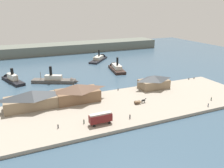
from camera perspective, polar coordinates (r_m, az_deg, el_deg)
The scene contains 21 objects.
ground_plane at distance 117.35m, azimuth 0.15°, elevation -1.33°, with size 320.00×320.00×0.00m, color #385166.
quay_promenade at distance 98.81m, azimuth 5.31°, elevation -4.97°, with size 110.00×36.00×1.20m, color #9E9384.
seawall_edge at distance 114.10m, azimuth 0.88°, elevation -1.65°, with size 110.00×0.80×1.00m, color gray.
ferry_shed_east_terminal at distance 97.63m, azimuth -19.04°, elevation -3.52°, with size 22.08×9.53×7.31m.
ferry_shed_central_terminal at distance 100.11m, azimuth -8.50°, elevation -2.05°, with size 18.47×10.20×7.54m.
ferry_shed_west_terminal at distance 116.75m, azimuth 10.30°, elevation 0.60°, with size 14.69×8.62×6.52m.
street_tram at distance 80.37m, azimuth -2.85°, elevation -8.33°, with size 8.05×2.59×4.09m.
horse_cart at distance 97.93m, azimuth 6.91°, elevation -4.28°, with size 5.55×1.66×1.87m.
pedestrian_near_east_shed at distance 80.52m, azimuth -13.20°, elevation -10.14°, with size 0.39×0.39×1.57m.
pedestrian_walking_east at distance 102.11m, azimuth 22.70°, elevation -4.82°, with size 0.39×0.39×1.56m.
pedestrian_walking_west at distance 81.92m, azimuth -6.96°, elevation -9.18°, with size 0.42×0.42×1.68m.
pedestrian_by_tram at distance 84.90m, azimuth 4.46°, elevation -8.03°, with size 0.43×0.43×1.75m.
pedestrian_at_waters_edge at distance 109.31m, azimuth 23.34°, elevation -3.38°, with size 0.39×0.39×1.57m.
mooring_post_east at distance 138.29m, azimuth 19.63°, elevation 1.39°, with size 0.44×0.44×0.90m, color black.
mooring_post_west at distance 135.92m, azimuth 18.47°, elevation 1.23°, with size 0.44×0.44×0.90m, color black.
mooring_post_center_west at distance 112.22m, azimuth 1.51°, elevation -1.39°, with size 0.44×0.44×0.90m, color black.
ferry_mid_harbor at distance 183.82m, azimuth -2.97°, elevation 6.36°, with size 21.78×23.69×10.43m.
ferry_departing_north at distance 130.58m, azimuth -13.09°, elevation 0.93°, with size 25.29×15.96×10.56m.
ferry_approaching_west at distance 141.71m, azimuth -23.68°, elevation 1.21°, with size 12.47×23.17×9.42m.
ferry_moored_east at distance 153.66m, azimuth 0.91°, elevation 4.05°, with size 9.64×22.71×11.28m.
far_headland at distance 218.61m, azimuth -11.68°, elevation 8.72°, with size 180.00×24.00×8.00m, color #60665B.
Camera 1 is at (-44.46, -101.01, 39.91)m, focal length 36.97 mm.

